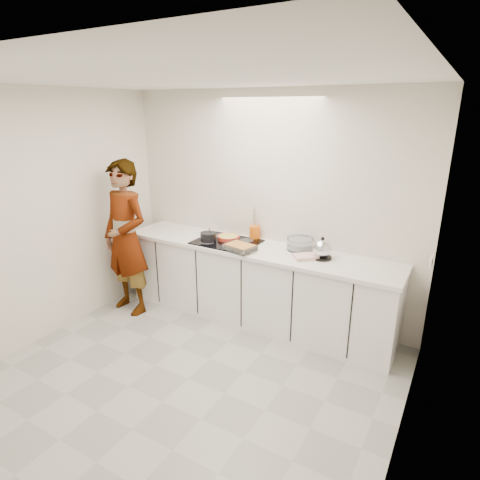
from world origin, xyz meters
The scene contains 16 objects.
floor centered at (0.00, 0.00, 0.00)m, with size 3.60×3.20×0.00m, color #AEAEA5.
ceiling centered at (0.00, 0.00, 2.60)m, with size 3.60×3.20×0.00m, color white.
wall_back centered at (0.00, 1.60, 1.30)m, with size 3.60×0.00×2.60m, color silver.
wall_left centered at (-1.80, 0.00, 1.30)m, with size 0.00×3.20×2.60m, color silver.
wall_right centered at (1.80, 0.02, 1.30)m, with size 0.02×3.20×2.60m.
base_cabinets centered at (0.00, 1.28, 0.43)m, with size 3.20×0.58×0.87m, color white.
countertop centered at (0.00, 1.28, 0.89)m, with size 3.24×0.64×0.04m, color white.
hob centered at (-0.35, 1.26, 0.92)m, with size 0.72×0.54×0.01m, color black.
tart_dish centered at (-0.37, 1.34, 0.95)m, with size 0.32×0.32×0.04m.
saucepan centered at (-0.54, 1.16, 0.98)m, with size 0.23×0.23×0.18m.
baking_dish centered at (-0.07, 1.08, 0.96)m, with size 0.35×0.29×0.06m.
mixing_bowl centered at (0.47, 1.45, 0.97)m, with size 0.34×0.34×0.13m.
tea_towel centered at (0.63, 1.23, 0.93)m, with size 0.23×0.17×0.04m, color white.
kettle centered at (0.77, 1.32, 1.01)m, with size 0.26×0.26×0.24m.
utensil_crock centered at (-0.13, 1.54, 0.99)m, with size 0.13×0.13×0.16m, color #E35E0A.
cook centered at (-1.44, 0.75, 0.92)m, with size 0.67×0.44×1.85m, color white.
Camera 1 is at (1.99, -2.45, 2.39)m, focal length 30.00 mm.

